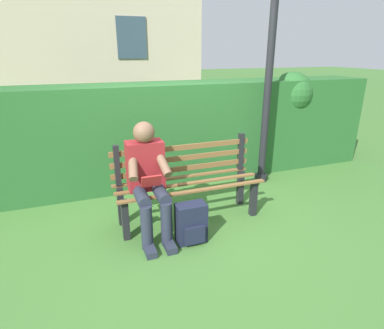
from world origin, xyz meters
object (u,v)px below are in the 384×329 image
(person_seated, at_px, (148,177))
(backpack, at_px, (191,223))
(park_bench, at_px, (187,180))
(lamp_post, at_px, (273,30))

(person_seated, xyz_separation_m, backpack, (-0.35, 0.33, -0.43))
(park_bench, relative_size, lamp_post, 0.51)
(park_bench, bearing_deg, backpack, 75.68)
(backpack, distance_m, lamp_post, 2.72)
(park_bench, xyz_separation_m, person_seated, (0.48, 0.18, 0.18))
(person_seated, relative_size, backpack, 2.85)
(park_bench, bearing_deg, lamp_post, -155.17)
(park_bench, relative_size, backpack, 3.97)
(backpack, bearing_deg, park_bench, -104.32)
(park_bench, distance_m, lamp_post, 2.28)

